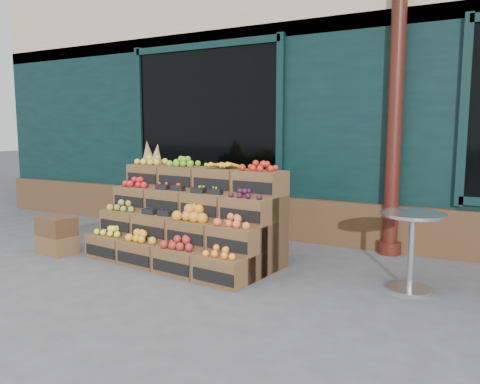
% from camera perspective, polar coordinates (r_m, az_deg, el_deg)
% --- Properties ---
extents(ground, '(60.00, 60.00, 0.00)m').
position_cam_1_polar(ground, '(4.74, -1.94, -11.38)').
color(ground, '#4A4A4D').
rests_on(ground, ground).
extents(shop_facade, '(12.00, 6.24, 4.80)m').
position_cam_1_polar(shop_facade, '(9.30, 14.54, 12.59)').
color(shop_facade, black).
rests_on(shop_facade, ground).
extents(crate_display, '(2.35, 1.33, 1.41)m').
position_cam_1_polar(crate_display, '(5.61, -6.31, -3.84)').
color(crate_display, brown).
rests_on(crate_display, ground).
extents(spare_crates, '(0.50, 0.38, 0.47)m').
position_cam_1_polar(spare_crates, '(6.32, -21.43, -4.91)').
color(spare_crates, brown).
rests_on(spare_crates, ground).
extents(bistro_table, '(0.61, 0.61, 0.76)m').
position_cam_1_polar(bistro_table, '(4.77, 20.20, -5.77)').
color(bistro_table, silver).
rests_on(bistro_table, ground).
extents(shopkeeper, '(0.80, 0.64, 1.91)m').
position_cam_1_polar(shopkeeper, '(7.60, -1.37, 3.15)').
color(shopkeeper, '#1D6538').
rests_on(shopkeeper, ground).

